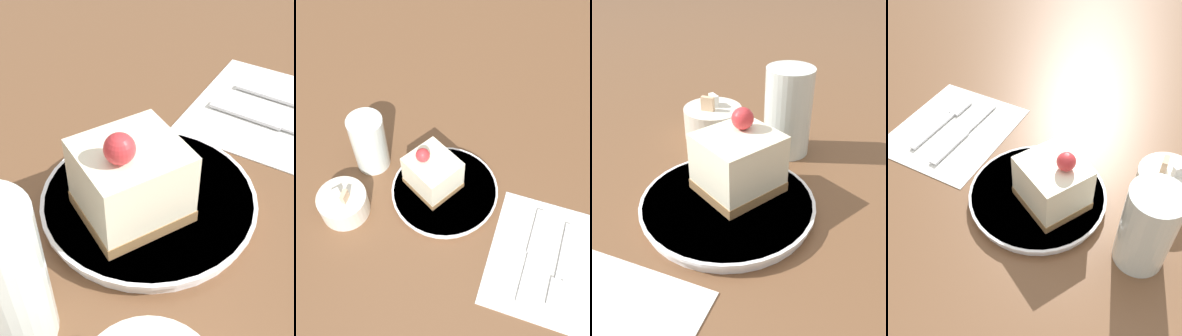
{
  "view_description": "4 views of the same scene",
  "coord_description": "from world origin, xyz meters",
  "views": [
    {
      "loc": [
        0.2,
        0.18,
        0.34
      ],
      "look_at": [
        -0.01,
        -0.03,
        0.06
      ],
      "focal_mm": 50.0,
      "sensor_mm": 36.0,
      "label": 1
    },
    {
      "loc": [
        -0.23,
        0.3,
        0.64
      ],
      "look_at": [
        -0.01,
        -0.05,
        0.06
      ],
      "focal_mm": 40.0,
      "sensor_mm": 36.0,
      "label": 2
    },
    {
      "loc": [
        -0.31,
        -0.25,
        0.29
      ],
      "look_at": [
        -0.02,
        -0.05,
        0.06
      ],
      "focal_mm": 40.0,
      "sensor_mm": 36.0,
      "label": 3
    },
    {
      "loc": [
        0.21,
        -0.31,
        0.45
      ],
      "look_at": [
        -0.04,
        -0.03,
        0.05
      ],
      "focal_mm": 40.0,
      "sensor_mm": 36.0,
      "label": 4
    }
  ],
  "objects": [
    {
      "name": "fork",
      "position": [
        -0.28,
        -0.01,
        0.0
      ],
      "size": [
        0.05,
        0.16,
        0.0
      ],
      "rotation": [
        0.0,
        0.0,
        0.2
      ],
      "color": "silver",
      "rests_on": "napkin"
    },
    {
      "name": "cake_slice",
      "position": [
        -0.0,
        -0.03,
        0.05
      ],
      "size": [
        0.11,
        0.1,
        0.1
      ],
      "rotation": [
        0.0,
        0.0,
        -0.27
      ],
      "color": "olive",
      "rests_on": "plate"
    },
    {
      "name": "plate",
      "position": [
        -0.03,
        -0.04,
        0.01
      ],
      "size": [
        0.21,
        0.21,
        0.02
      ],
      "color": "white",
      "rests_on": "ground_plane"
    },
    {
      "name": "drinking_glass",
      "position": [
        0.14,
        -0.02,
        0.06
      ],
      "size": [
        0.07,
        0.07,
        0.13
      ],
      "color": "silver",
      "rests_on": "ground_plane"
    },
    {
      "name": "sugar_bowl",
      "position": [
        0.11,
        0.1,
        0.03
      ],
      "size": [
        0.09,
        0.09,
        0.07
      ],
      "color": "silver",
      "rests_on": "ground_plane"
    },
    {
      "name": "napkin",
      "position": [
        -0.25,
        -0.02,
        0.0
      ],
      "size": [
        0.24,
        0.27,
        0.0
      ],
      "rotation": [
        0.0,
        0.0,
        0.24
      ],
      "color": "white",
      "rests_on": "ground_plane"
    },
    {
      "name": "ground_plane",
      "position": [
        0.0,
        0.0,
        0.0
      ],
      "size": [
        4.0,
        4.0,
        0.0
      ],
      "primitive_type": "plane",
      "color": "brown"
    },
    {
      "name": "knife",
      "position": [
        -0.22,
        -0.03,
        0.01
      ],
      "size": [
        0.05,
        0.18,
        0.0
      ],
      "rotation": [
        0.0,
        0.0,
        0.2
      ],
      "color": "silver",
      "rests_on": "napkin"
    }
  ]
}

